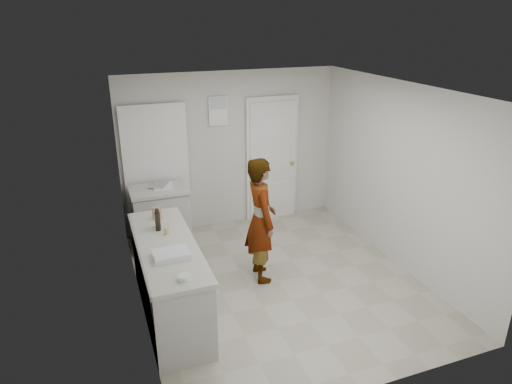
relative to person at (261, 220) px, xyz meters
name	(u,v)px	position (x,y,z in m)	size (l,w,h in m)	color
ground	(278,281)	(0.17, -0.21, -0.83)	(4.00, 4.00, 0.00)	#A19C87
room_shell	(222,166)	(0.00, 1.75, 0.19)	(4.00, 4.00, 4.00)	beige
main_counter	(169,282)	(-1.28, -0.41, -0.40)	(0.64, 1.96, 0.93)	#BBBBB6
side_counter	(161,219)	(-1.08, 1.34, -0.40)	(0.84, 0.61, 0.93)	#BBBBB6
person	(261,220)	(0.00, 0.00, 0.00)	(0.61, 0.40, 1.66)	silver
cake_mix_box	(157,213)	(-1.26, 0.29, 0.18)	(0.10, 0.05, 0.16)	#996B4C
spice_jar	(167,231)	(-1.23, -0.18, 0.13)	(0.05, 0.05, 0.08)	tan
oil_cruet_a	(158,219)	(-1.29, 0.05, 0.21)	(0.06, 0.06, 0.24)	black
oil_cruet_b	(158,220)	(-1.30, -0.04, 0.23)	(0.06, 0.06, 0.28)	black
baking_dish	(171,255)	(-1.28, -0.72, 0.12)	(0.37, 0.26, 0.07)	silver
egg_bowl	(184,277)	(-1.24, -1.19, 0.12)	(0.12, 0.12, 0.05)	silver
papers	(163,186)	(-1.00, 1.41, 0.10)	(0.28, 0.35, 0.01)	white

